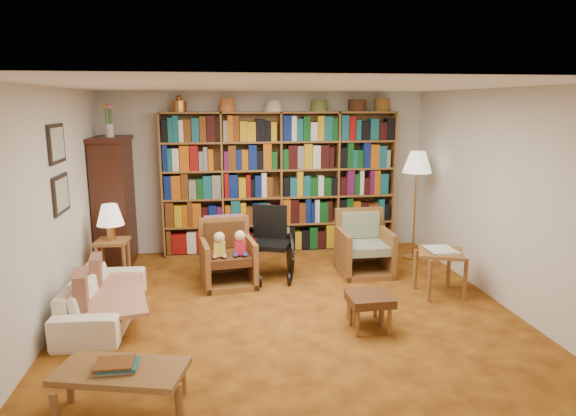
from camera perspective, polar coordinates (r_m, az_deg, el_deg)
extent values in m
plane|color=#A56219|center=(6.04, 0.10, -11.07)|extent=(5.00, 5.00, 0.00)
plane|color=white|center=(5.58, 0.11, 13.37)|extent=(5.00, 5.00, 0.00)
plane|color=silver|center=(8.13, -2.40, 3.98)|extent=(5.00, 0.00, 5.00)
plane|color=silver|center=(3.30, 6.31, -7.57)|extent=(5.00, 0.00, 5.00)
plane|color=silver|center=(5.88, -24.80, -0.06)|extent=(0.00, 5.00, 5.00)
plane|color=silver|center=(6.51, 22.44, 1.19)|extent=(0.00, 5.00, 5.00)
cube|color=brown|center=(8.01, -0.85, 2.80)|extent=(3.60, 0.30, 2.20)
cube|color=#3B1B10|center=(7.79, -18.73, 0.43)|extent=(0.45, 0.90, 1.80)
cube|color=#3B1B10|center=(7.67, -19.19, 7.25)|extent=(0.50, 0.95, 0.06)
cylinder|color=silver|center=(7.67, -19.25, 8.14)|extent=(0.12, 0.12, 0.18)
cube|color=black|center=(6.07, -24.35, 6.54)|extent=(0.03, 0.52, 0.42)
cube|color=gray|center=(6.07, -24.21, 6.54)|extent=(0.01, 0.44, 0.34)
cube|color=black|center=(6.14, -23.92, 1.42)|extent=(0.03, 0.52, 0.42)
cube|color=gray|center=(6.13, -23.78, 1.43)|extent=(0.01, 0.44, 0.34)
imported|color=white|center=(6.02, -19.86, -9.44)|extent=(1.66, 0.71, 0.48)
cube|color=beige|center=(5.99, -19.43, -8.89)|extent=(1.03, 1.54, 0.04)
cube|color=maroon|center=(6.30, -20.52, -6.50)|extent=(0.16, 0.37, 0.36)
cube|color=maroon|center=(5.66, -22.02, -8.68)|extent=(0.20, 0.41, 0.40)
cube|color=brown|center=(7.02, -18.97, -3.54)|extent=(0.43, 0.43, 0.04)
cylinder|color=brown|center=(6.98, -20.40, -6.26)|extent=(0.05, 0.05, 0.55)
cylinder|color=brown|center=(6.91, -17.72, -6.24)|extent=(0.05, 0.05, 0.55)
cylinder|color=brown|center=(7.29, -19.86, -5.47)|extent=(0.05, 0.05, 0.55)
cylinder|color=brown|center=(7.22, -17.29, -5.44)|extent=(0.05, 0.05, 0.55)
cylinder|color=#B7803A|center=(6.99, -19.04, -2.62)|extent=(0.12, 0.12, 0.19)
cone|color=#F0DFC5|center=(6.94, -19.17, -0.70)|extent=(0.35, 0.35, 0.27)
cube|color=brown|center=(6.81, -6.61, -8.14)|extent=(0.76, 0.78, 0.07)
cube|color=brown|center=(6.73, -9.25, -6.12)|extent=(0.16, 0.70, 0.60)
cube|color=brown|center=(6.74, -4.07, -5.96)|extent=(0.16, 0.70, 0.60)
cube|color=brown|center=(6.99, -6.75, -4.33)|extent=(0.67, 0.16, 0.84)
cube|color=#4E2914|center=(6.68, -6.67, -5.51)|extent=(0.59, 0.65, 0.11)
cube|color=#4E2914|center=(6.87, -6.77, -2.91)|extent=(0.53, 0.16, 0.35)
cube|color=#BD3249|center=(6.96, -6.80, -2.27)|extent=(0.52, 0.12, 0.37)
cube|color=brown|center=(7.26, 8.44, -6.90)|extent=(0.70, 0.72, 0.08)
cube|color=brown|center=(7.10, 6.08, -4.99)|extent=(0.07, 0.72, 0.62)
cube|color=brown|center=(7.28, 10.88, -4.73)|extent=(0.07, 0.72, 0.62)
cube|color=brown|center=(7.45, 7.84, -3.25)|extent=(0.69, 0.08, 0.87)
cube|color=gray|center=(7.13, 8.59, -4.33)|extent=(0.54, 0.61, 0.12)
cube|color=gray|center=(7.33, 8.02, -1.85)|extent=(0.54, 0.10, 0.37)
cube|color=black|center=(6.87, -1.80, -4.09)|extent=(0.61, 0.61, 0.06)
cube|color=black|center=(7.03, -2.02, -1.54)|extent=(0.46, 0.22, 0.47)
cylinder|color=black|center=(7.00, -4.02, -5.34)|extent=(0.03, 0.58, 0.58)
cylinder|color=black|center=(7.05, 0.24, -5.17)|extent=(0.03, 0.58, 0.58)
cylinder|color=black|center=(6.69, -3.12, -8.01)|extent=(0.03, 0.17, 0.17)
cylinder|color=black|center=(6.73, 0.10, -7.87)|extent=(0.03, 0.17, 0.17)
cylinder|color=#B7803A|center=(8.10, 13.67, -5.32)|extent=(0.28, 0.28, 0.03)
cylinder|color=#B7803A|center=(7.94, 13.90, -0.66)|extent=(0.03, 0.03, 1.38)
cone|color=#F0DFC5|center=(7.81, 14.18, 4.99)|extent=(0.43, 0.43, 0.31)
cube|color=brown|center=(6.55, 16.62, -4.78)|extent=(0.68, 0.68, 0.04)
cylinder|color=brown|center=(6.35, 15.45, -7.87)|extent=(0.05, 0.05, 0.52)
cylinder|color=brown|center=(6.53, 19.10, -7.53)|extent=(0.05, 0.05, 0.52)
cylinder|color=brown|center=(6.74, 13.94, -6.64)|extent=(0.05, 0.05, 0.52)
cylinder|color=brown|center=(6.91, 17.42, -6.37)|extent=(0.05, 0.05, 0.52)
cube|color=silver|center=(6.54, 16.64, -4.48)|extent=(0.42, 0.46, 0.03)
cube|color=#4E2914|center=(5.63, 8.64, -9.64)|extent=(0.41, 0.35, 0.08)
cylinder|color=brown|center=(5.54, 7.42, -11.85)|extent=(0.04, 0.04, 0.26)
cylinder|color=brown|center=(5.63, 10.46, -11.58)|extent=(0.04, 0.04, 0.26)
cylinder|color=brown|center=(5.76, 6.77, -10.91)|extent=(0.04, 0.04, 0.26)
cylinder|color=brown|center=(5.84, 9.70, -10.67)|extent=(0.04, 0.04, 0.26)
cube|color=#4E2914|center=(5.44, 9.11, -10.03)|extent=(0.46, 0.40, 0.09)
cylinder|color=brown|center=(5.35, 7.72, -12.58)|extent=(0.04, 0.04, 0.29)
cylinder|color=brown|center=(5.45, 11.19, -12.25)|extent=(0.04, 0.04, 0.29)
cylinder|color=brown|center=(5.59, 6.96, -11.48)|extent=(0.04, 0.04, 0.29)
cylinder|color=brown|center=(5.68, 10.29, -11.19)|extent=(0.04, 0.04, 0.29)
cube|color=brown|center=(4.26, -18.07, -16.86)|extent=(1.05, 0.71, 0.05)
cylinder|color=brown|center=(4.28, -24.50, -20.01)|extent=(0.06, 0.06, 0.32)
cylinder|color=brown|center=(4.13, -12.02, -20.44)|extent=(0.06, 0.06, 0.32)
cylinder|color=brown|center=(4.61, -23.10, -17.53)|extent=(0.06, 0.06, 0.32)
cylinder|color=brown|center=(4.46, -11.67, -17.79)|extent=(0.06, 0.06, 0.32)
cube|color=brown|center=(4.23, -18.12, -16.24)|extent=(0.33, 0.28, 0.05)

